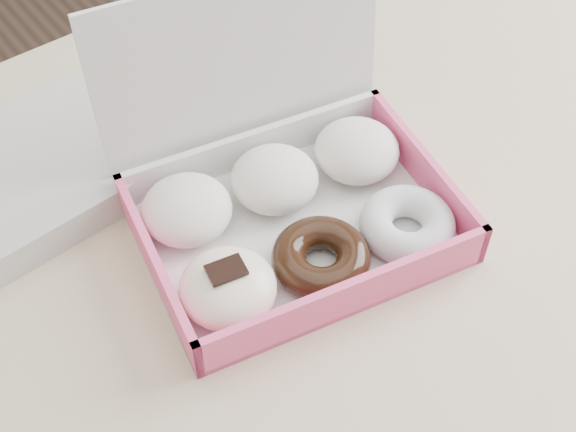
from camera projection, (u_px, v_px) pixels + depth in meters
table at (287, 255)px, 0.89m from camera, size 1.20×0.80×0.75m
donut_box at (286, 200)px, 0.79m from camera, size 0.34×0.31×0.22m
newspapers at (29, 177)px, 0.83m from camera, size 0.25×0.20×0.04m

